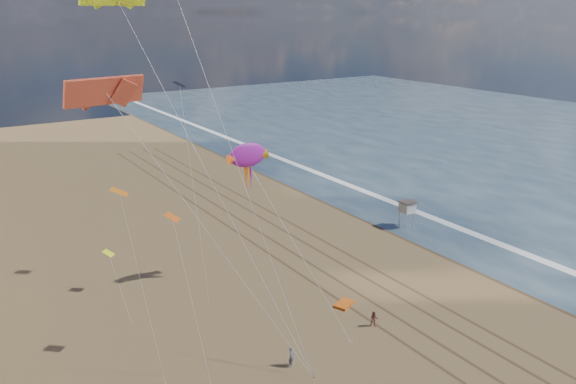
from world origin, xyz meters
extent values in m
plane|color=#42301E|center=(19.00, 40.00, 0.00)|extent=(260.00, 260.00, 0.00)
plane|color=white|center=(23.20, 40.00, 0.00)|extent=(260.00, 260.00, 0.00)
cube|color=brown|center=(-1.20, 30.00, 0.01)|extent=(0.28, 120.00, 0.01)
cube|color=brown|center=(1.20, 30.00, 0.01)|extent=(0.28, 120.00, 0.01)
cube|color=brown|center=(4.00, 30.00, 0.01)|extent=(0.28, 120.00, 0.01)
cube|color=brown|center=(6.20, 30.00, 0.01)|extent=(0.28, 120.00, 0.01)
cylinder|color=silver|center=(17.24, 29.76, 0.94)|extent=(0.13, 0.13, 1.89)
cylinder|color=silver|center=(18.50, 29.76, 0.94)|extent=(0.13, 0.13, 1.89)
cylinder|color=silver|center=(17.24, 31.02, 0.94)|extent=(0.13, 0.13, 1.89)
cylinder|color=silver|center=(18.50, 31.02, 0.94)|extent=(0.13, 0.13, 1.89)
cube|color=silver|center=(17.87, 30.39, 2.05)|extent=(1.68, 1.68, 0.13)
cube|color=silver|center=(17.87, 30.39, 2.68)|extent=(1.57, 1.57, 1.15)
cube|color=#473D38|center=(17.87, 30.39, 3.36)|extent=(1.89, 1.89, 0.10)
cube|color=orange|center=(-1.38, 18.83, 0.11)|extent=(2.32, 1.93, 0.23)
ellipsoid|color=#AD1BB1|center=(-5.98, 28.54, 13.08)|extent=(4.23, 0.79, 2.51)
cone|color=#D45114|center=(-7.49, 28.54, 12.90)|extent=(1.13, 0.94, 0.94)
cone|color=gold|center=(-4.47, 28.54, 12.90)|extent=(1.13, 0.94, 0.94)
cylinder|color=silver|center=(-5.41, 20.99, 6.07)|extent=(0.03, 0.03, 19.40)
imported|color=slate|center=(-10.74, 13.60, 0.84)|extent=(0.73, 0.72, 1.69)
imported|color=brown|center=(-1.57, 14.47, 0.74)|extent=(0.90, 0.89, 1.47)
cube|color=#D0482E|center=(-21.30, 19.73, 21.27)|extent=(5.44, 1.79, 1.85)
plane|color=#EFFF1A|center=(-18.74, 33.64, 4.00)|extent=(1.44, 1.44, 0.49)
plane|color=#E35815|center=(-17.09, 20.25, 11.53)|extent=(1.55, 1.55, 0.54)
plane|color=black|center=(-10.80, 32.81, 19.69)|extent=(1.61, 1.62, 0.50)
plane|color=orange|center=(-20.14, 22.83, 13.37)|extent=(1.68, 1.73, 0.53)
camera|label=1|loc=(-31.29, -17.54, 26.15)|focal=35.00mm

